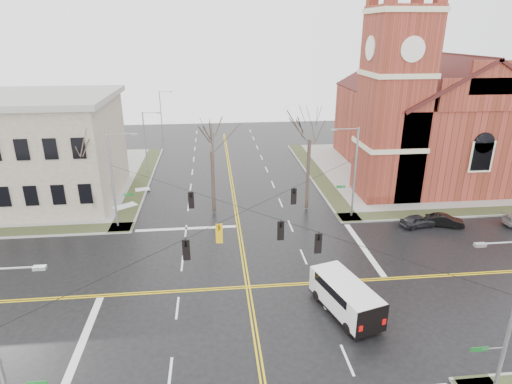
{
  "coord_description": "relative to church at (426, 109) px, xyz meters",
  "views": [
    {
      "loc": [
        -2.24,
        -26.81,
        17.65
      ],
      "look_at": [
        1.23,
        6.0,
        5.17
      ],
      "focal_mm": 30.0,
      "sensor_mm": 36.0,
      "label": 1
    }
  ],
  "objects": [
    {
      "name": "span_wires",
      "position": [
        -24.76,
        -24.78,
        -2.23
      ],
      "size": [
        23.02,
        23.02,
        0.03
      ],
      "color": "black",
      "rests_on": "ground"
    },
    {
      "name": "cargo_van",
      "position": [
        -18.7,
        -28.24,
        -7.12
      ],
      "size": [
        3.79,
        6.21,
        2.22
      ],
      "rotation": [
        0.0,
        0.0,
        0.28
      ],
      "color": "white",
      "rests_on": "ground"
    },
    {
      "name": "church",
      "position": [
        0.0,
        0.0,
        0.0
      ],
      "size": [
        24.28,
        27.48,
        27.5
      ],
      "color": "maroon",
      "rests_on": "ground"
    },
    {
      "name": "streetlight_north_a",
      "position": [
        -35.42,
        3.22,
        -3.97
      ],
      "size": [
        2.3,
        0.2,
        8.0
      ],
      "color": "gray",
      "rests_on": "ground"
    },
    {
      "name": "signal_pole_sw",
      "position": [
        -36.09,
        -36.28,
        -3.48
      ],
      "size": [
        2.75,
        0.22,
        9.0
      ],
      "color": "gray",
      "rests_on": "ground"
    },
    {
      "name": "streetlight_north_b",
      "position": [
        -35.42,
        23.22,
        -3.97
      ],
      "size": [
        2.3,
        0.2,
        8.0
      ],
      "color": "gray",
      "rests_on": "ground"
    },
    {
      "name": "tree_nw_near",
      "position": [
        -27.06,
        -10.73,
        -1.46
      ],
      "size": [
        4.0,
        4.0,
        9.61
      ],
      "color": "#332820",
      "rests_on": "ground"
    },
    {
      "name": "tree_ne",
      "position": [
        -17.34,
        -10.8,
        -0.47
      ],
      "size": [
        4.0,
        4.0,
        10.99
      ],
      "color": "#332820",
      "rests_on": "ground"
    },
    {
      "name": "ground",
      "position": [
        -24.76,
        -24.78,
        -8.43
      ],
      "size": [
        120.0,
        120.0,
        0.0
      ],
      "primitive_type": "plane",
      "color": "black",
      "rests_on": "ground"
    },
    {
      "name": "traffic_signals",
      "position": [
        -24.76,
        -25.45,
        -2.98
      ],
      "size": [
        8.21,
        8.26,
        1.3
      ],
      "color": "black",
      "rests_on": "ground"
    },
    {
      "name": "road_markings",
      "position": [
        -24.76,
        -24.78,
        -8.43
      ],
      "size": [
        100.0,
        100.0,
        0.01
      ],
      "color": "gold",
      "rests_on": "ground"
    },
    {
      "name": "sidewalks",
      "position": [
        -24.76,
        -24.78,
        -8.36
      ],
      "size": [
        80.0,
        80.0,
        0.17
      ],
      "color": "gray",
      "rests_on": "ground"
    },
    {
      "name": "parked_car_b",
      "position": [
        -5.05,
        -16.31,
        -7.86
      ],
      "size": [
        3.69,
        2.35,
        1.15
      ],
      "primitive_type": "imported",
      "rotation": [
        0.0,
        0.0,
        1.22
      ],
      "color": "black",
      "rests_on": "ground"
    },
    {
      "name": "tree_nw_far",
      "position": [
        -38.8,
        -11.1,
        -0.95
      ],
      "size": [
        4.0,
        4.0,
        10.32
      ],
      "color": "#332820",
      "rests_on": "ground"
    },
    {
      "name": "parked_car_a",
      "position": [
        -7.63,
        -16.17,
        -7.83
      ],
      "size": [
        3.72,
        2.01,
        1.2
      ],
      "primitive_type": "imported",
      "rotation": [
        0.0,
        0.0,
        1.74
      ],
      "color": "black",
      "rests_on": "ground"
    },
    {
      "name": "signal_pole_nw",
      "position": [
        -36.09,
        -13.28,
        -3.48
      ],
      "size": [
        2.75,
        0.22,
        9.0
      ],
      "color": "gray",
      "rests_on": "ground"
    },
    {
      "name": "civic_building_a",
      "position": [
        -46.76,
        -4.78,
        -2.93
      ],
      "size": [
        18.0,
        14.0,
        11.0
      ],
      "primitive_type": "cube",
      "color": "gray",
      "rests_on": "ground"
    },
    {
      "name": "signal_pole_se",
      "position": [
        -13.44,
        -36.28,
        -3.48
      ],
      "size": [
        2.75,
        0.22,
        9.0
      ],
      "color": "gray",
      "rests_on": "ground"
    },
    {
      "name": "signal_pole_ne",
      "position": [
        -13.44,
        -13.28,
        -3.48
      ],
      "size": [
        2.75,
        0.22,
        9.0
      ],
      "color": "gray",
      "rests_on": "ground"
    }
  ]
}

